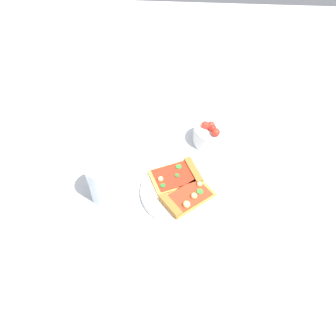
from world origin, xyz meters
The scene contains 6 objects.
ground_plane centered at (0.00, 0.00, 0.00)m, with size 2.40×2.40×0.00m, color silver.
plate centered at (-0.03, 0.00, 0.01)m, with size 0.22×0.22×0.01m, color white.
pizza_slice_near centered at (-0.04, 0.03, 0.02)m, with size 0.15×0.14×0.03m.
pizza_slice_far centered at (-0.01, -0.04, 0.02)m, with size 0.16×0.14×0.02m.
salad_bowl centered at (-0.11, -0.20, 0.03)m, with size 0.11×0.11×0.08m.
soda_glass centered at (0.18, 0.02, 0.05)m, with size 0.08×0.08×0.12m.
Camera 1 is at (-0.03, 0.56, 0.75)m, focal length 36.57 mm.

